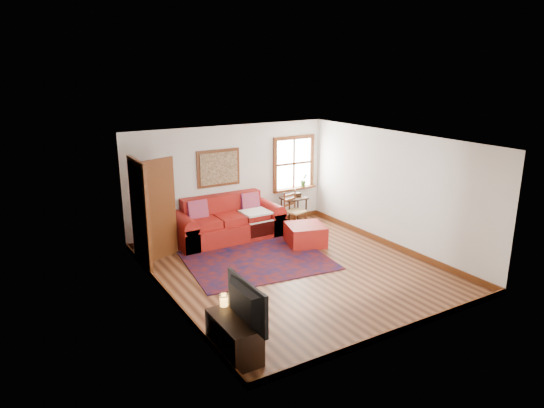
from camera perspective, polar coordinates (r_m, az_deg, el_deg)
ground at (r=9.43m, az=2.67°, el=-7.73°), size 5.50×5.50×0.00m
room_envelope at (r=8.91m, az=2.75°, el=2.08°), size 5.04×5.54×2.52m
window at (r=12.13m, az=2.73°, el=4.15°), size 1.18×0.20×1.38m
doorway at (r=9.72m, az=-14.13°, el=-0.77°), size 0.89×1.08×2.14m
framed_artwork at (r=11.10m, az=-6.30°, el=4.22°), size 1.05×0.07×0.85m
persian_rug at (r=9.83m, az=-1.72°, el=-6.63°), size 3.00×2.51×0.02m
red_leather_sofa at (r=11.02m, az=-5.23°, el=-2.45°), size 2.46×1.02×0.96m
red_ottoman at (r=10.66m, az=3.95°, el=-3.62°), size 0.97×0.97×0.45m
side_table at (r=11.83m, az=2.58°, el=0.22°), size 0.59×0.44×0.71m
ladder_back_chair at (r=11.52m, az=2.54°, el=-0.63°), size 0.53×0.51×0.93m
media_cabinet at (r=6.79m, az=-4.50°, el=-15.30°), size 0.43×0.95×0.52m
television at (r=6.40m, az=-3.80°, el=-11.64°), size 0.13×1.02×0.59m
candle_hurricane at (r=6.96m, az=-5.69°, el=-11.26°), size 0.12×0.12×0.18m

